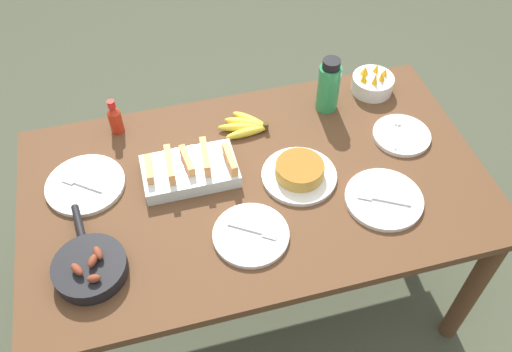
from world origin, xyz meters
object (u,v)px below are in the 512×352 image
object	(u,v)px
melon_tray	(190,170)
hot_sauce_bottle	(115,118)
empty_plate_near_front	(401,135)
skillet	(90,267)
banana_bunch	(247,126)
empty_plate_far_left	(384,199)
empty_plate_far_right	(85,185)
frittata_plate_center	(299,172)
fruit_bowl_mango	(372,83)
empty_plate_mid_edge	(251,235)
water_bottle	(329,86)

from	to	relation	value
melon_tray	hot_sauce_bottle	world-z (taller)	hot_sauce_bottle
empty_plate_near_front	hot_sauce_bottle	xyz separation A→B (m)	(-1.01, 0.30, 0.05)
skillet	banana_bunch	bearing A→B (deg)	-59.26
melon_tray	skillet	xyz separation A→B (m)	(-0.36, -0.30, -0.01)
empty_plate_far_left	empty_plate_far_right	size ratio (longest dim) A/B	0.97
empty_plate_near_front	hot_sauce_bottle	bearing A→B (deg)	163.34
frittata_plate_center	empty_plate_far_left	xyz separation A→B (m)	(0.24, -0.17, -0.02)
empty_plate_near_front	fruit_bowl_mango	world-z (taller)	fruit_bowl_mango
empty_plate_far_right	hot_sauce_bottle	distance (m)	0.28
empty_plate_mid_edge	water_bottle	size ratio (longest dim) A/B	1.09
empty_plate_far_right	hot_sauce_bottle	xyz separation A→B (m)	(0.13, 0.24, 0.05)
banana_bunch	empty_plate_far_left	distance (m)	0.57
empty_plate_near_front	fruit_bowl_mango	size ratio (longest dim) A/B	1.29
melon_tray	empty_plate_mid_edge	world-z (taller)	melon_tray
skillet	fruit_bowl_mango	xyz separation A→B (m)	(1.14, 0.56, 0.01)
water_bottle	frittata_plate_center	bearing A→B (deg)	-123.84
frittata_plate_center	empty_plate_mid_edge	xyz separation A→B (m)	(-0.22, -0.19, -0.02)
empty_plate_near_front	empty_plate_far_right	world-z (taller)	same
empty_plate_near_front	empty_plate_far_left	world-z (taller)	same
water_bottle	skillet	bearing A→B (deg)	-151.07
banana_bunch	hot_sauce_bottle	bearing A→B (deg)	166.13
frittata_plate_center	empty_plate_far_right	distance (m)	0.73
skillet	hot_sauce_bottle	size ratio (longest dim) A/B	2.42
banana_bunch	empty_plate_near_front	world-z (taller)	banana_bunch
fruit_bowl_mango	hot_sauce_bottle	bearing A→B (deg)	178.39
melon_tray	empty_plate_mid_edge	size ratio (longest dim) A/B	1.33
melon_tray	hot_sauce_bottle	distance (m)	0.37
skillet	water_bottle	world-z (taller)	water_bottle
banana_bunch	empty_plate_mid_edge	distance (m)	0.48
banana_bunch	frittata_plate_center	distance (m)	0.30
melon_tray	water_bottle	bearing A→B (deg)	20.49
empty_plate_near_front	hot_sauce_bottle	distance (m)	1.05
water_bottle	hot_sauce_bottle	distance (m)	0.80
banana_bunch	skillet	size ratio (longest dim) A/B	0.55
melon_tray	empty_plate_near_front	size ratio (longest dim) A/B	1.52
banana_bunch	water_bottle	size ratio (longest dim) A/B	0.87
empty_plate_far_left	hot_sauce_bottle	world-z (taller)	hot_sauce_bottle
frittata_plate_center	empty_plate_far_left	bearing A→B (deg)	-35.20
frittata_plate_center	empty_plate_mid_edge	size ratio (longest dim) A/B	1.07
banana_bunch	hot_sauce_bottle	world-z (taller)	hot_sauce_bottle
fruit_bowl_mango	hot_sauce_bottle	distance (m)	1.00
water_bottle	melon_tray	bearing A→B (deg)	-159.51
skillet	empty_plate_near_front	world-z (taller)	skillet
empty_plate_near_front	hot_sauce_bottle	world-z (taller)	hot_sauce_bottle
empty_plate_near_front	frittata_plate_center	bearing A→B (deg)	-167.97
empty_plate_near_front	water_bottle	size ratio (longest dim) A/B	0.95
frittata_plate_center	fruit_bowl_mango	xyz separation A→B (m)	(0.42, 0.36, 0.01)
frittata_plate_center	fruit_bowl_mango	distance (m)	0.56
fruit_bowl_mango	water_bottle	world-z (taller)	water_bottle
banana_bunch	empty_plate_near_front	distance (m)	0.57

